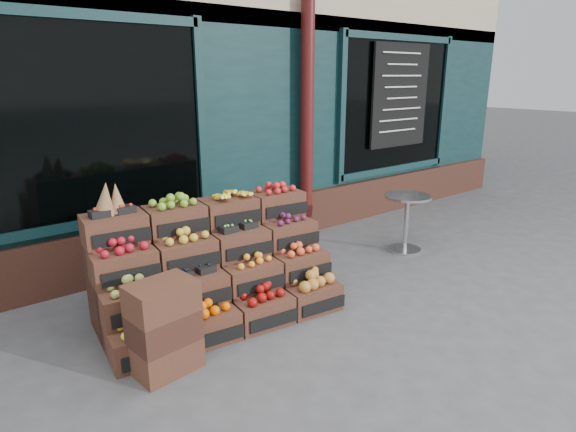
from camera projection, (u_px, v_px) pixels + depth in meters
ground at (348, 311)px, 4.70m from camera, size 60.00×60.00×0.00m
shop_facade at (130, 64)px, 7.86m from camera, size 12.00×6.24×4.80m
crate_display at (214, 272)px, 4.58m from camera, size 2.28×1.30×1.36m
spare_crates at (164, 327)px, 3.67m from camera, size 0.53×0.40×0.74m
bistro_table at (406, 216)px, 6.21m from camera, size 0.59×0.59×0.75m
shopkeeper at (69, 185)px, 5.64m from camera, size 0.81×0.64×1.96m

